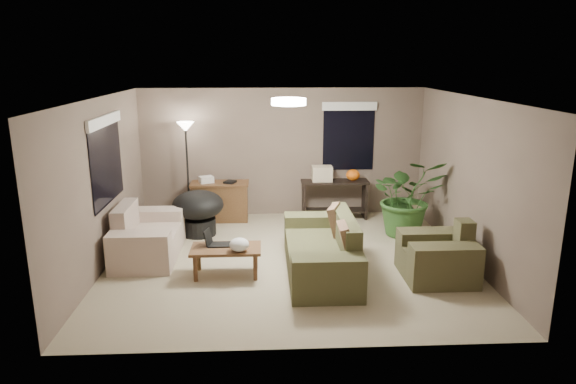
{
  "coord_description": "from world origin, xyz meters",
  "views": [
    {
      "loc": [
        -0.38,
        -7.42,
        3.04
      ],
      "look_at": [
        0.0,
        0.2,
        1.05
      ],
      "focal_mm": 32.0,
      "sensor_mm": 36.0,
      "label": 1
    }
  ],
  "objects_px": {
    "desk": "(220,201)",
    "console_table": "(334,196)",
    "houseplant": "(407,205)",
    "coffee_table": "(226,252)",
    "cat_scratching_post": "(418,222)",
    "armchair": "(438,258)",
    "main_sofa": "(323,253)",
    "papasan_chair": "(198,209)",
    "loveseat": "(146,239)",
    "floor_lamp": "(186,139)"
  },
  "relations": [
    {
      "from": "desk",
      "to": "console_table",
      "type": "height_order",
      "value": "same"
    },
    {
      "from": "loveseat",
      "to": "cat_scratching_post",
      "type": "distance_m",
      "value": 4.68
    },
    {
      "from": "armchair",
      "to": "floor_lamp",
      "type": "height_order",
      "value": "floor_lamp"
    },
    {
      "from": "cat_scratching_post",
      "to": "loveseat",
      "type": "bearing_deg",
      "value": -169.24
    },
    {
      "from": "console_table",
      "to": "floor_lamp",
      "type": "height_order",
      "value": "floor_lamp"
    },
    {
      "from": "armchair",
      "to": "console_table",
      "type": "xyz_separation_m",
      "value": [
        -1.09,
        2.89,
        0.14
      ]
    },
    {
      "from": "desk",
      "to": "floor_lamp",
      "type": "xyz_separation_m",
      "value": [
        -0.59,
        -0.02,
        1.22
      ]
    },
    {
      "from": "desk",
      "to": "console_table",
      "type": "distance_m",
      "value": 2.22
    },
    {
      "from": "floor_lamp",
      "to": "houseplant",
      "type": "distance_m",
      "value": 4.19
    },
    {
      "from": "armchair",
      "to": "houseplant",
      "type": "xyz_separation_m",
      "value": [
        0.05,
        1.85,
        0.25
      ]
    },
    {
      "from": "console_table",
      "to": "houseplant",
      "type": "distance_m",
      "value": 1.55
    },
    {
      "from": "desk",
      "to": "papasan_chair",
      "type": "relative_size",
      "value": 1.0
    },
    {
      "from": "main_sofa",
      "to": "floor_lamp",
      "type": "bearing_deg",
      "value": 131.83
    },
    {
      "from": "floor_lamp",
      "to": "coffee_table",
      "type": "bearing_deg",
      "value": -71.39
    },
    {
      "from": "armchair",
      "to": "cat_scratching_post",
      "type": "distance_m",
      "value": 1.91
    },
    {
      "from": "coffee_table",
      "to": "cat_scratching_post",
      "type": "height_order",
      "value": "cat_scratching_post"
    },
    {
      "from": "coffee_table",
      "to": "cat_scratching_post",
      "type": "xyz_separation_m",
      "value": [
        3.29,
        1.66,
        -0.14
      ]
    },
    {
      "from": "floor_lamp",
      "to": "papasan_chair",
      "type": "bearing_deg",
      "value": -71.43
    },
    {
      "from": "papasan_chair",
      "to": "console_table",
      "type": "bearing_deg",
      "value": 18.81
    },
    {
      "from": "main_sofa",
      "to": "console_table",
      "type": "relative_size",
      "value": 1.69
    },
    {
      "from": "loveseat",
      "to": "coffee_table",
      "type": "height_order",
      "value": "loveseat"
    },
    {
      "from": "loveseat",
      "to": "floor_lamp",
      "type": "relative_size",
      "value": 0.84
    },
    {
      "from": "main_sofa",
      "to": "coffee_table",
      "type": "xyz_separation_m",
      "value": [
        -1.41,
        -0.05,
        0.06
      ]
    },
    {
      "from": "main_sofa",
      "to": "houseplant",
      "type": "distance_m",
      "value": 2.29
    },
    {
      "from": "loveseat",
      "to": "console_table",
      "type": "xyz_separation_m",
      "value": [
        3.23,
        1.88,
        0.14
      ]
    },
    {
      "from": "papasan_chair",
      "to": "floor_lamp",
      "type": "xyz_separation_m",
      "value": [
        -0.27,
        0.8,
        1.13
      ]
    },
    {
      "from": "loveseat",
      "to": "houseplant",
      "type": "xyz_separation_m",
      "value": [
        4.36,
        0.83,
        0.25
      ]
    },
    {
      "from": "armchair",
      "to": "houseplant",
      "type": "relative_size",
      "value": 0.72
    },
    {
      "from": "floor_lamp",
      "to": "loveseat",
      "type": "bearing_deg",
      "value": -103.16
    },
    {
      "from": "main_sofa",
      "to": "console_table",
      "type": "height_order",
      "value": "main_sofa"
    },
    {
      "from": "papasan_chair",
      "to": "houseplant",
      "type": "height_order",
      "value": "houseplant"
    },
    {
      "from": "houseplant",
      "to": "loveseat",
      "type": "bearing_deg",
      "value": -169.21
    },
    {
      "from": "houseplant",
      "to": "floor_lamp",
      "type": "bearing_deg",
      "value": 165.95
    },
    {
      "from": "console_table",
      "to": "desk",
      "type": "bearing_deg",
      "value": -179.06
    },
    {
      "from": "floor_lamp",
      "to": "houseplant",
      "type": "bearing_deg",
      "value": -14.05
    },
    {
      "from": "console_table",
      "to": "floor_lamp",
      "type": "distance_m",
      "value": 3.04
    },
    {
      "from": "papasan_chair",
      "to": "houseplant",
      "type": "bearing_deg",
      "value": -2.83
    },
    {
      "from": "armchair",
      "to": "floor_lamp",
      "type": "xyz_separation_m",
      "value": [
        -3.89,
        2.83,
        1.3
      ]
    },
    {
      "from": "floor_lamp",
      "to": "main_sofa",
      "type": "bearing_deg",
      "value": -48.17
    },
    {
      "from": "papasan_chair",
      "to": "houseplant",
      "type": "relative_size",
      "value": 0.79
    },
    {
      "from": "main_sofa",
      "to": "floor_lamp",
      "type": "relative_size",
      "value": 1.15
    },
    {
      "from": "loveseat",
      "to": "desk",
      "type": "distance_m",
      "value": 2.1
    },
    {
      "from": "coffee_table",
      "to": "houseplant",
      "type": "bearing_deg",
      "value": 27.78
    },
    {
      "from": "coffee_table",
      "to": "papasan_chair",
      "type": "height_order",
      "value": "papasan_chair"
    },
    {
      "from": "armchair",
      "to": "console_table",
      "type": "bearing_deg",
      "value": 110.59
    },
    {
      "from": "armchair",
      "to": "desk",
      "type": "xyz_separation_m",
      "value": [
        -3.3,
        2.86,
        0.08
      ]
    },
    {
      "from": "coffee_table",
      "to": "cat_scratching_post",
      "type": "relative_size",
      "value": 2.0
    },
    {
      "from": "papasan_chair",
      "to": "cat_scratching_post",
      "type": "height_order",
      "value": "papasan_chair"
    },
    {
      "from": "desk",
      "to": "houseplant",
      "type": "height_order",
      "value": "houseplant"
    },
    {
      "from": "console_table",
      "to": "houseplant",
      "type": "xyz_separation_m",
      "value": [
        1.13,
        -1.04,
        0.11
      ]
    }
  ]
}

